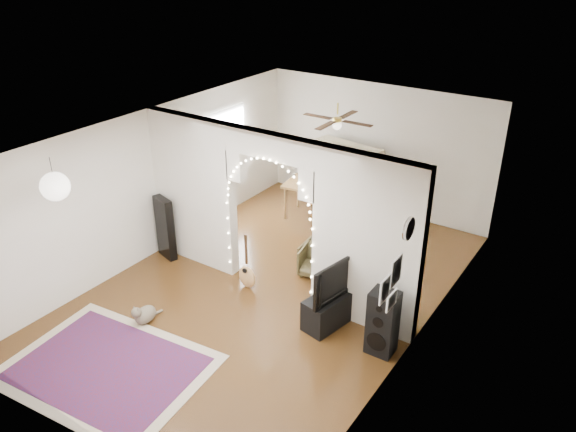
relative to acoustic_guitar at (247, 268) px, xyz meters
The scene contains 25 objects.
floor 0.57m from the acoustic_guitar, 35.14° to the left, with size 7.50×7.50×0.00m, color black.
ceiling 2.37m from the acoustic_guitar, 35.14° to the left, with size 5.00×7.50×0.02m, color white.
wall_back 4.13m from the acoustic_guitar, 84.93° to the left, with size 5.00×0.02×2.70m, color silver.
wall_front 3.65m from the acoustic_guitar, 84.21° to the right, with size 5.00×0.02×2.70m, color silver.
wall_left 2.37m from the acoustic_guitar, behind, with size 0.02×7.50×2.70m, color silver.
wall_right 3.03m from the acoustic_guitar, ahead, with size 0.02×7.50×2.70m, color silver.
divider_wall 1.14m from the acoustic_guitar, 35.14° to the left, with size 5.00×0.20×2.70m.
fairy_lights 1.24m from the acoustic_guitar, 18.67° to the left, with size 1.64×0.04×1.60m, color #FFEABF, non-canonical shape.
window 3.15m from the acoustic_guitar, 135.89° to the left, with size 0.04×1.20×1.40m, color white.
wall_clock 3.34m from the acoustic_guitar, ahead, with size 0.31×0.31×0.03m, color white.
picture_frames 3.14m from the acoustic_guitar, 14.82° to the right, with size 0.02×0.50×0.70m, color white, non-canonical shape.
paper_lantern 3.25m from the acoustic_guitar, 125.70° to the right, with size 0.40×0.40×0.40m, color white.
ceiling_fan 3.05m from the acoustic_guitar, 81.03° to the left, with size 1.10×1.10×0.30m, color gold, non-canonical shape.
area_rug 2.70m from the acoustic_guitar, 98.26° to the right, with size 2.67×2.00×0.02m, color maroon.
guitar_case 1.86m from the acoustic_guitar, behind, with size 0.45×0.15×1.17m, color black.
acoustic_guitar is the anchor object (origin of this frame).
tabby_cat 1.80m from the acoustic_guitar, 113.47° to the right, with size 0.25×0.56×0.37m.
floor_speaker 2.57m from the acoustic_guitar, ahead, with size 0.39×0.35×0.99m.
media_console 1.65m from the acoustic_guitar, ahead, with size 0.40×1.00×0.50m, color black.
tv 1.70m from the acoustic_guitar, ahead, with size 1.07×0.14×0.62m, color black.
bookcase 3.56m from the acoustic_guitar, 91.05° to the left, with size 1.46×0.37×1.50m, color beige.
dining_table 2.92m from the acoustic_guitar, 98.74° to the left, with size 1.31×0.97×0.76m.
flower_vase 2.95m from the acoustic_guitar, 98.74° to the left, with size 0.18×0.18×0.19m, color silver.
dining_chair_left 1.33m from the acoustic_guitar, 59.96° to the left, with size 0.52×0.54×0.49m, color #484024.
dining_chair_right 1.26m from the acoustic_guitar, 53.73° to the left, with size 0.53×0.55×0.50m, color #484024.
Camera 1 is at (4.61, -6.44, 5.28)m, focal length 35.00 mm.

